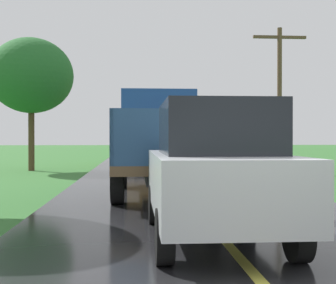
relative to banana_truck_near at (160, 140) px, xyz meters
The scene contains 5 objects.
banana_truck_near is the anchor object (origin of this frame).
banana_truck_far 13.74m from the banana_truck_near, 91.12° to the left, with size 2.38×5.81×2.80m.
utility_pole_roadside 9.16m from the banana_truck_near, 51.63° to the left, with size 2.32×0.20×6.28m.
roadside_tree_near_left 11.23m from the banana_truck_near, 120.50° to the left, with size 3.88×3.88×6.18m.
following_car 6.08m from the banana_truck_near, 85.98° to the right, with size 1.74×4.10×1.92m.
Camera 1 is at (-1.25, -3.24, 1.51)m, focal length 49.09 mm.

